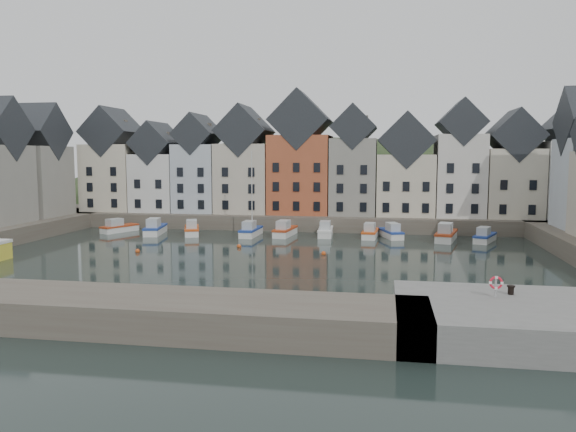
% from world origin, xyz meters
% --- Properties ---
extents(ground, '(260.00, 260.00, 0.00)m').
position_xyz_m(ground, '(0.00, 0.00, 0.00)').
color(ground, black).
rests_on(ground, ground).
extents(far_quay, '(90.00, 16.00, 2.00)m').
position_xyz_m(far_quay, '(0.00, 30.00, 1.00)').
color(far_quay, '#51483E').
rests_on(far_quay, ground).
extents(near_quay, '(18.00, 10.00, 2.00)m').
position_xyz_m(near_quay, '(22.00, -20.00, 1.00)').
color(near_quay, '#60605E').
rests_on(near_quay, ground).
extents(near_wall, '(50.00, 6.00, 2.00)m').
position_xyz_m(near_wall, '(-10.00, -22.00, 1.00)').
color(near_wall, '#51483E').
rests_on(near_wall, ground).
extents(hillside, '(153.60, 70.40, 64.00)m').
position_xyz_m(hillside, '(0.02, 56.00, -17.96)').
color(hillside, '#203319').
rests_on(hillside, ground).
extents(far_terrace, '(72.37, 8.16, 17.78)m').
position_xyz_m(far_terrace, '(3.21, 28.00, 8.88)').
color(far_terrace, beige).
rests_on(far_terrace, far_quay).
extents(left_terrace, '(7.65, 17.00, 15.69)m').
position_xyz_m(left_terrace, '(-36.00, 13.50, 8.88)').
color(left_terrace, gray).
rests_on(left_terrace, left_quay).
extents(mooring_buoys, '(20.50, 5.50, 0.50)m').
position_xyz_m(mooring_buoys, '(-4.00, 5.33, 0.15)').
color(mooring_buoys, '#C54817').
rests_on(mooring_buoys, ground).
extents(boat_a, '(3.78, 5.69, 2.10)m').
position_xyz_m(boat_a, '(-23.54, 17.68, 0.63)').
color(boat_a, silver).
rests_on(boat_a, ground).
extents(boat_b, '(3.08, 6.58, 2.43)m').
position_xyz_m(boat_b, '(-17.81, 16.65, 0.72)').
color(boat_b, silver).
rests_on(boat_b, ground).
extents(boat_c, '(3.67, 6.16, 2.26)m').
position_xyz_m(boat_c, '(-12.80, 16.97, 0.67)').
color(boat_c, silver).
rests_on(boat_c, ground).
extents(boat_d, '(1.99, 5.93, 11.25)m').
position_xyz_m(boat_d, '(-4.85, 17.16, 0.73)').
color(boat_d, silver).
rests_on(boat_d, ground).
extents(boat_e, '(2.46, 6.19, 2.32)m').
position_xyz_m(boat_e, '(-0.50, 18.06, 0.69)').
color(boat_e, silver).
rests_on(boat_e, ground).
extents(boat_f, '(2.12, 5.89, 2.23)m').
position_xyz_m(boat_f, '(4.73, 18.87, 0.66)').
color(boat_f, silver).
rests_on(boat_f, ground).
extents(boat_g, '(2.16, 5.75, 2.16)m').
position_xyz_m(boat_g, '(10.52, 18.36, 0.64)').
color(boat_g, silver).
rests_on(boat_g, ground).
extents(boat_h, '(3.44, 5.93, 2.17)m').
position_xyz_m(boat_h, '(13.13, 18.82, 0.65)').
color(boat_h, silver).
rests_on(boat_h, ground).
extents(boat_i, '(3.44, 6.85, 2.52)m').
position_xyz_m(boat_i, '(19.77, 17.25, 0.75)').
color(boat_i, silver).
rests_on(boat_i, ground).
extents(boat_j, '(3.63, 5.71, 2.10)m').
position_xyz_m(boat_j, '(24.29, 17.08, 0.63)').
color(boat_j, silver).
rests_on(boat_j, ground).
extents(mooring_bollard, '(0.48, 0.48, 0.56)m').
position_xyz_m(mooring_bollard, '(19.98, -17.79, 2.31)').
color(mooring_bollard, black).
rests_on(mooring_bollard, near_quay).
extents(life_ring_post, '(0.80, 0.17, 1.30)m').
position_xyz_m(life_ring_post, '(18.93, -18.69, 2.86)').
color(life_ring_post, gray).
rests_on(life_ring_post, near_quay).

